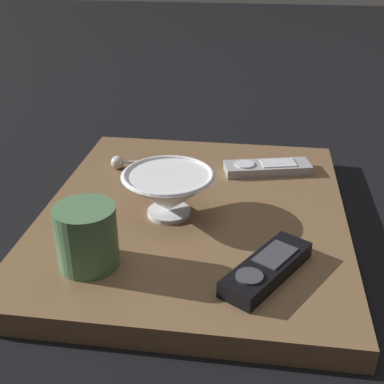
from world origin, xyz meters
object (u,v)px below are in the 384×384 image
Objects in this scene: teaspoon at (124,162)px; tv_remote_far at (267,268)px; cereal_bowl at (169,192)px; coffee_mug at (87,237)px; tv_remote_near at (267,168)px.

teaspoon and tv_remote_far have the same top height.
coffee_mug is at bearing 60.64° from cereal_bowl.
coffee_mug is 0.34m from teaspoon.
cereal_bowl is 0.93× the size of tv_remote_far.
cereal_bowl is at bearing -119.36° from coffee_mug.
tv_remote_near is (-0.29, -0.02, -0.00)m from teaspoon.
coffee_mug is 0.26m from tv_remote_far.
teaspoon is at bearing -54.03° from cereal_bowl.
tv_remote_far is at bearing 90.43° from tv_remote_near.
cereal_bowl is 0.22m from teaspoon.
cereal_bowl is at bearing 49.62° from tv_remote_near.
teaspoon is 0.29m from tv_remote_near.
tv_remote_far is at bearing 132.05° from teaspoon.
cereal_bowl is 0.88× the size of tv_remote_near.
cereal_bowl is 0.26m from tv_remote_near.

